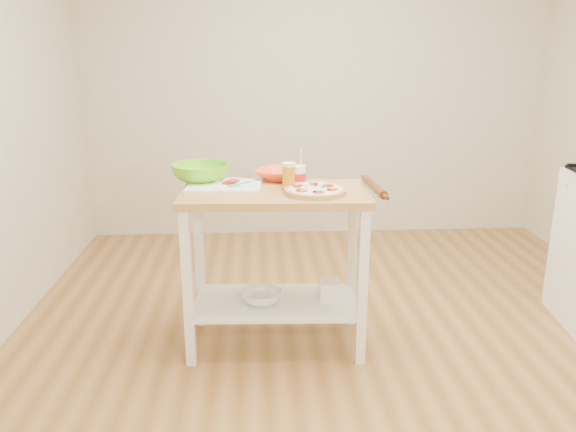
{
  "coord_description": "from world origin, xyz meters",
  "views": [
    {
      "loc": [
        -0.53,
        -2.71,
        1.61
      ],
      "look_at": [
        -0.37,
        0.13,
        0.78
      ],
      "focal_mm": 35.0,
      "sensor_mm": 36.0,
      "label": 1
    }
  ],
  "objects_px": {
    "pizza": "(315,190)",
    "shelf_bin": "(330,290)",
    "cutting_board": "(224,185)",
    "orange_bowl": "(279,174)",
    "beer_pint": "(289,176)",
    "shelf_glass_bowl": "(262,297)",
    "knife": "(214,178)",
    "green_bowl": "(200,173)",
    "spatula": "(239,184)",
    "rolling_pin": "(374,187)",
    "prep_island": "(275,237)",
    "yogurt_tub": "(297,176)"
  },
  "relations": [
    {
      "from": "pizza",
      "to": "shelf_bin",
      "type": "distance_m",
      "value": 0.61
    },
    {
      "from": "cutting_board",
      "to": "orange_bowl",
      "type": "distance_m",
      "value": 0.34
    },
    {
      "from": "beer_pint",
      "to": "shelf_glass_bowl",
      "type": "relative_size",
      "value": 0.64
    },
    {
      "from": "knife",
      "to": "green_bowl",
      "type": "height_order",
      "value": "green_bowl"
    },
    {
      "from": "knife",
      "to": "orange_bowl",
      "type": "height_order",
      "value": "orange_bowl"
    },
    {
      "from": "spatula",
      "to": "shelf_glass_bowl",
      "type": "xyz_separation_m",
      "value": [
        0.11,
        -0.11,
        -0.62
      ]
    },
    {
      "from": "rolling_pin",
      "to": "cutting_board",
      "type": "bearing_deg",
      "value": 169.03
    },
    {
      "from": "beer_pint",
      "to": "shelf_bin",
      "type": "bearing_deg",
      "value": -4.43
    },
    {
      "from": "prep_island",
      "to": "knife",
      "type": "relative_size",
      "value": 3.78
    },
    {
      "from": "knife",
      "to": "rolling_pin",
      "type": "bearing_deg",
      "value": -27.17
    },
    {
      "from": "knife",
      "to": "orange_bowl",
      "type": "xyz_separation_m",
      "value": [
        0.37,
        0.02,
        0.01
      ]
    },
    {
      "from": "green_bowl",
      "to": "shelf_bin",
      "type": "xyz_separation_m",
      "value": [
        0.72,
        -0.24,
        -0.63
      ]
    },
    {
      "from": "spatula",
      "to": "knife",
      "type": "distance_m",
      "value": 0.22
    },
    {
      "from": "prep_island",
      "to": "cutting_board",
      "type": "height_order",
      "value": "cutting_board"
    },
    {
      "from": "prep_island",
      "to": "pizza",
      "type": "xyz_separation_m",
      "value": [
        0.21,
        -0.07,
        0.28
      ]
    },
    {
      "from": "spatula",
      "to": "orange_bowl",
      "type": "bearing_deg",
      "value": 5.92
    },
    {
      "from": "spatula",
      "to": "shelf_glass_bowl",
      "type": "distance_m",
      "value": 0.64
    },
    {
      "from": "pizza",
      "to": "knife",
      "type": "xyz_separation_m",
      "value": [
        -0.55,
        0.32,
        0.0
      ]
    },
    {
      "from": "rolling_pin",
      "to": "pizza",
      "type": "bearing_deg",
      "value": -174.55
    },
    {
      "from": "cutting_board",
      "to": "shelf_glass_bowl",
      "type": "xyz_separation_m",
      "value": [
        0.2,
        -0.13,
        -0.61
      ]
    },
    {
      "from": "pizza",
      "to": "orange_bowl",
      "type": "xyz_separation_m",
      "value": [
        -0.17,
        0.33,
        0.02
      ]
    },
    {
      "from": "spatula",
      "to": "rolling_pin",
      "type": "bearing_deg",
      "value": -41.76
    },
    {
      "from": "knife",
      "to": "yogurt_tub",
      "type": "xyz_separation_m",
      "value": [
        0.46,
        -0.17,
        0.04
      ]
    },
    {
      "from": "spatula",
      "to": "beer_pint",
      "type": "distance_m",
      "value": 0.28
    },
    {
      "from": "yogurt_tub",
      "to": "knife",
      "type": "bearing_deg",
      "value": 159.72
    },
    {
      "from": "prep_island",
      "to": "spatula",
      "type": "distance_m",
      "value": 0.35
    },
    {
      "from": "orange_bowl",
      "to": "shelf_glass_bowl",
      "type": "distance_m",
      "value": 0.7
    },
    {
      "from": "pizza",
      "to": "orange_bowl",
      "type": "bearing_deg",
      "value": 117.65
    },
    {
      "from": "spatula",
      "to": "orange_bowl",
      "type": "xyz_separation_m",
      "value": [
        0.22,
        0.17,
        0.02
      ]
    },
    {
      "from": "prep_island",
      "to": "orange_bowl",
      "type": "distance_m",
      "value": 0.39
    },
    {
      "from": "orange_bowl",
      "to": "beer_pint",
      "type": "bearing_deg",
      "value": -79.68
    },
    {
      "from": "green_bowl",
      "to": "shelf_glass_bowl",
      "type": "relative_size",
      "value": 1.42
    },
    {
      "from": "knife",
      "to": "shelf_glass_bowl",
      "type": "bearing_deg",
      "value": -54.38
    },
    {
      "from": "prep_island",
      "to": "pizza",
      "type": "distance_m",
      "value": 0.35
    },
    {
      "from": "cutting_board",
      "to": "green_bowl",
      "type": "distance_m",
      "value": 0.19
    },
    {
      "from": "orange_bowl",
      "to": "shelf_glass_bowl",
      "type": "height_order",
      "value": "orange_bowl"
    },
    {
      "from": "cutting_board",
      "to": "rolling_pin",
      "type": "distance_m",
      "value": 0.81
    },
    {
      "from": "orange_bowl",
      "to": "shelf_bin",
      "type": "xyz_separation_m",
      "value": [
        0.28,
        -0.26,
        -0.62
      ]
    },
    {
      "from": "green_bowl",
      "to": "yogurt_tub",
      "type": "distance_m",
      "value": 0.56
    },
    {
      "from": "pizza",
      "to": "green_bowl",
      "type": "distance_m",
      "value": 0.7
    },
    {
      "from": "pizza",
      "to": "rolling_pin",
      "type": "distance_m",
      "value": 0.32
    },
    {
      "from": "cutting_board",
      "to": "shelf_glass_bowl",
      "type": "distance_m",
      "value": 0.66
    },
    {
      "from": "knife",
      "to": "rolling_pin",
      "type": "height_order",
      "value": "rolling_pin"
    },
    {
      "from": "knife",
      "to": "yogurt_tub",
      "type": "relative_size",
      "value": 1.28
    },
    {
      "from": "beer_pint",
      "to": "green_bowl",
      "type": "bearing_deg",
      "value": 155.71
    },
    {
      "from": "pizza",
      "to": "spatula",
      "type": "xyz_separation_m",
      "value": [
        -0.4,
        0.16,
        0.0
      ]
    },
    {
      "from": "prep_island",
      "to": "orange_bowl",
      "type": "xyz_separation_m",
      "value": [
        0.03,
        0.26,
        0.29
      ]
    },
    {
      "from": "cutting_board",
      "to": "beer_pint",
      "type": "distance_m",
      "value": 0.37
    },
    {
      "from": "orange_bowl",
      "to": "rolling_pin",
      "type": "distance_m",
      "value": 0.58
    },
    {
      "from": "shelf_glass_bowl",
      "to": "knife",
      "type": "bearing_deg",
      "value": 134.4
    }
  ]
}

